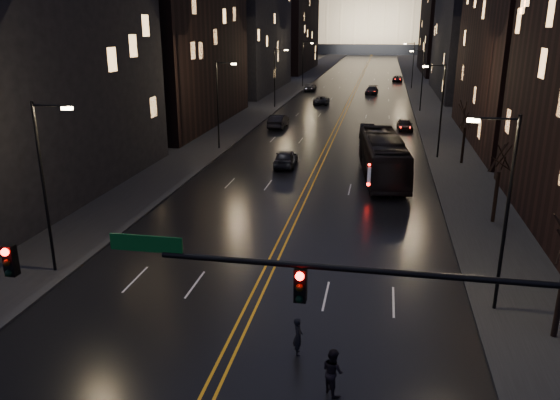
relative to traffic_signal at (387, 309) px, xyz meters
The scene contains 33 objects.
road 130.24m from the traffic_signal, 92.60° to the left, with size 20.00×320.00×0.02m, color black.
sidewalk_left 131.62m from the traffic_signal, 98.71° to the left, with size 8.00×320.00×0.16m, color black.
sidewalk_right 130.35m from the traffic_signal, 86.44° to the left, with size 8.00×320.00×0.16m, color black.
center_line 130.24m from the traffic_signal, 92.60° to the left, with size 0.62×320.00×0.01m, color orange.
building_left_near 35.26m from the traffic_signal, 140.72° to the left, with size 12.00×28.00×22.00m, color black.
building_left_mid 60.99m from the traffic_signal, 116.48° to the left, with size 12.00×30.00×28.00m, color black.
building_left_far 95.98m from the traffic_signal, 106.30° to the left, with size 12.00×34.00×20.00m, color black.
building_left_dist 142.73m from the traffic_signal, 100.88° to the left, with size 12.00×40.00×24.00m, color black.
building_right_mid 93.57m from the traffic_signal, 80.68° to the left, with size 12.00×34.00×26.00m, color black.
building_right_dist 140.94m from the traffic_signal, 83.85° to the left, with size 12.00×40.00×22.00m, color black.
capitol 250.36m from the traffic_signal, 91.35° to the left, with size 90.00×50.00×58.50m.
traffic_signal is the anchor object (origin of this frame).
streetlamp_right_near 11.14m from the traffic_signal, 63.88° to the left, with size 2.13×0.25×9.00m.
streetlamp_left_near 19.48m from the traffic_signal, 149.10° to the left, with size 2.13×0.25×9.00m.
streetlamp_right_mid 40.30m from the traffic_signal, 83.01° to the left, with size 2.13×0.25×9.00m.
streetlamp_left_mid 43.36m from the traffic_signal, 112.68° to the left, with size 2.13×0.25×9.00m.
streetlamp_right_far 70.18m from the traffic_signal, 85.99° to the left, with size 2.13×0.25×9.00m.
streetlamp_left_far 71.97m from the traffic_signal, 103.43° to the left, with size 2.13×0.25×9.00m.
streetlamp_right_dist 100.12m from the traffic_signal, 87.19° to the left, with size 2.13×0.25×9.00m.
streetlamp_left_dist 101.39m from the traffic_signal, 99.49° to the left, with size 2.13×0.25×9.00m.
tree_right_mid 23.13m from the traffic_signal, 72.13° to the left, with size 2.40×2.40×6.65m.
tree_right_far 38.67m from the traffic_signal, 79.43° to the left, with size 2.40×2.40×6.65m.
bus 32.17m from the traffic_signal, 90.25° to the left, with size 3.05×13.04×3.63m, color black.
oncoming_car_a 35.80m from the traffic_signal, 104.49° to the left, with size 1.88×4.67×1.59m, color black.
oncoming_car_b 55.07m from the traffic_signal, 103.84° to the left, with size 1.82×5.22×1.72m, color black.
oncoming_car_c 76.02m from the traffic_signal, 97.71° to the left, with size 2.26×4.91×1.36m, color black.
oncoming_car_d 94.31m from the traffic_signal, 98.80° to the left, with size 2.02×4.98×1.44m, color black.
receding_car_a 49.80m from the traffic_signal, 92.32° to the left, with size 1.59×4.55×1.50m, color black.
receding_car_b 54.75m from the traffic_signal, 87.47° to the left, with size 1.66×4.12×1.40m, color black.
receding_car_c 89.65m from the traffic_signal, 91.60° to the left, with size 2.10×5.16×1.50m, color black.
receding_car_d 114.33m from the traffic_signal, 88.70° to the left, with size 2.21×4.78×1.33m, color black.
pedestrian_a 7.34m from the traffic_signal, 122.60° to the left, with size 0.58×0.38×1.59m, color black.
pedestrian_b 5.36m from the traffic_signal, 119.68° to the left, with size 0.86×0.47×1.76m, color black.
Camera 1 is at (5.45, -13.55, 12.53)m, focal length 35.00 mm.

